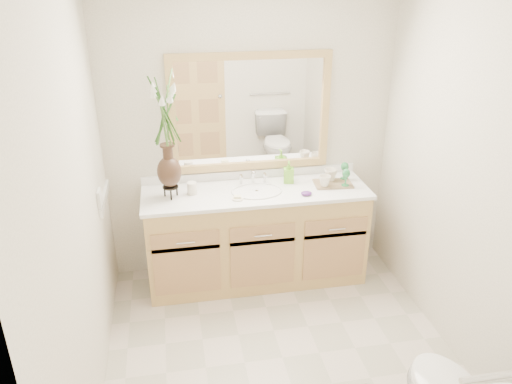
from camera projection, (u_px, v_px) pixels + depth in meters
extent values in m
plane|color=beige|center=(282.00, 358.00, 3.47)|extent=(2.60, 2.60, 0.00)
cube|color=white|center=(250.00, 136.00, 4.15)|extent=(2.40, 0.02, 2.40)
cube|color=white|center=(371.00, 353.00, 1.81)|extent=(2.40, 0.02, 2.40)
cube|color=white|center=(78.00, 219.00, 2.78)|extent=(0.02, 2.60, 2.40)
cube|color=white|center=(470.00, 188.00, 3.18)|extent=(0.02, 2.60, 2.40)
cube|color=tan|center=(256.00, 237.00, 4.22)|extent=(1.80, 0.55, 0.80)
cube|color=white|center=(256.00, 192.00, 4.05)|extent=(1.84, 0.57, 0.03)
ellipsoid|color=white|center=(257.00, 198.00, 4.05)|extent=(0.38, 0.30, 0.12)
cylinder|color=silver|center=(253.00, 177.00, 4.16)|extent=(0.02, 0.02, 0.11)
cylinder|color=silver|center=(241.00, 179.00, 4.15)|extent=(0.02, 0.02, 0.08)
cylinder|color=silver|center=(264.00, 178.00, 4.19)|extent=(0.02, 0.02, 0.08)
cube|color=white|center=(250.00, 113.00, 4.05)|extent=(1.20, 0.01, 0.85)
cube|color=tan|center=(250.00, 56.00, 3.85)|extent=(1.32, 0.04, 0.06)
cube|color=tan|center=(251.00, 165.00, 4.23)|extent=(1.32, 0.04, 0.06)
cube|color=tan|center=(172.00, 117.00, 3.94)|extent=(0.06, 0.04, 0.85)
cube|color=tan|center=(325.00, 109.00, 4.14)|extent=(0.06, 0.04, 0.85)
cube|color=white|center=(100.00, 198.00, 3.56)|extent=(0.02, 0.12, 0.12)
cylinder|color=black|center=(170.00, 187.00, 3.89)|extent=(0.12, 0.12, 0.01)
ellipsoid|color=#332116|center=(169.00, 172.00, 3.84)|extent=(0.19, 0.19, 0.24)
cylinder|color=#332116|center=(168.00, 153.00, 3.78)|extent=(0.08, 0.08, 0.11)
cylinder|color=#4C7A33|center=(165.00, 116.00, 3.66)|extent=(0.07, 0.07, 0.44)
cylinder|color=silver|center=(192.00, 188.00, 3.96)|extent=(0.08, 0.08, 0.10)
cylinder|color=silver|center=(238.00, 199.00, 3.89)|extent=(0.09, 0.09, 0.01)
cube|color=beige|center=(238.00, 197.00, 3.88)|extent=(0.06, 0.04, 0.02)
imported|color=#72C32E|center=(289.00, 173.00, 4.17)|extent=(0.09, 0.09, 0.17)
ellipsoid|color=#54256F|center=(306.00, 193.00, 3.95)|extent=(0.11, 0.10, 0.03)
cube|color=brown|center=(333.00, 184.00, 4.15)|extent=(0.32, 0.23, 0.02)
imported|color=silver|center=(325.00, 181.00, 4.07)|extent=(0.12, 0.12, 0.10)
imported|color=silver|center=(331.00, 174.00, 4.18)|extent=(0.13, 0.13, 0.11)
cylinder|color=#297C40|center=(345.00, 185.00, 4.10)|extent=(0.06, 0.06, 0.01)
cylinder|color=#297C40|center=(346.00, 180.00, 4.08)|extent=(0.01, 0.01, 0.09)
ellipsoid|color=#297C40|center=(346.00, 173.00, 4.05)|extent=(0.07, 0.07, 0.08)
cylinder|color=#297C40|center=(344.00, 178.00, 4.23)|extent=(0.06, 0.06, 0.01)
cylinder|color=#297C40|center=(344.00, 173.00, 4.21)|extent=(0.01, 0.01, 0.09)
ellipsoid|color=#297C40|center=(345.00, 167.00, 4.19)|extent=(0.07, 0.07, 0.08)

